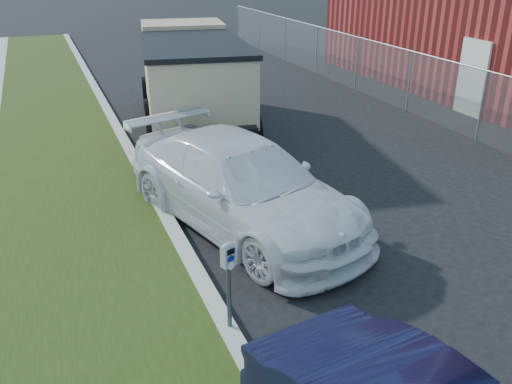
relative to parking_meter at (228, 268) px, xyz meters
name	(u,v)px	position (x,y,z in m)	size (l,w,h in m)	color
ground	(359,259)	(2.57, 1.01, -1.02)	(120.00, 120.00, 0.00)	black
chainlink_fence	(411,70)	(8.57, 8.01, 0.24)	(0.06, 30.06, 30.00)	slate
parking_meter	(228,268)	(0.00, 0.00, 0.00)	(0.20, 0.16, 1.25)	#3F4247
white_wagon	(240,183)	(1.23, 2.94, -0.25)	(2.16, 5.32, 1.54)	silver
dump_truck	(191,74)	(2.08, 9.07, 0.43)	(3.53, 6.88, 2.57)	black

